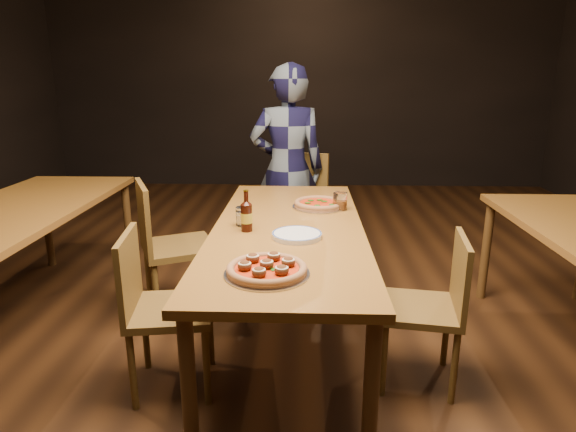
{
  "coord_description": "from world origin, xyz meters",
  "views": [
    {
      "loc": [
        0.09,
        -2.48,
        1.52
      ],
      "look_at": [
        0.0,
        -0.05,
        0.82
      ],
      "focal_mm": 30.0,
      "sensor_mm": 36.0,
      "label": 1
    }
  ],
  "objects_px": {
    "table_main": "(288,238)",
    "diner": "(287,169)",
    "pizza_margherita": "(319,204)",
    "amber_glass": "(340,201)",
    "chair_main_nw": "(171,309)",
    "pizza_meatball": "(267,269)",
    "water_glass": "(243,216)",
    "chair_end": "(294,211)",
    "plate_stack": "(297,235)",
    "beer_bottle": "(247,217)",
    "table_left": "(15,220)",
    "chair_main_e": "(420,307)",
    "chair_main_sw": "(179,246)"
  },
  "relations": [
    {
      "from": "diner",
      "to": "pizza_margherita",
      "type": "bearing_deg",
      "value": 98.44
    },
    {
      "from": "chair_main_sw",
      "to": "beer_bottle",
      "type": "distance_m",
      "value": 0.83
    },
    {
      "from": "pizza_meatball",
      "to": "plate_stack",
      "type": "distance_m",
      "value": 0.49
    },
    {
      "from": "chair_main_sw",
      "to": "diner",
      "type": "distance_m",
      "value": 1.15
    },
    {
      "from": "pizza_margherita",
      "to": "amber_glass",
      "type": "bearing_deg",
      "value": -22.87
    },
    {
      "from": "chair_main_nw",
      "to": "water_glass",
      "type": "distance_m",
      "value": 0.61
    },
    {
      "from": "chair_end",
      "to": "pizza_margherita",
      "type": "bearing_deg",
      "value": -61.27
    },
    {
      "from": "chair_main_nw",
      "to": "pizza_meatball",
      "type": "xyz_separation_m",
      "value": [
        0.5,
        -0.31,
        0.35
      ]
    },
    {
      "from": "chair_main_nw",
      "to": "diner",
      "type": "height_order",
      "value": "diner"
    },
    {
      "from": "water_glass",
      "to": "chair_main_sw",
      "type": "bearing_deg",
      "value": 137.74
    },
    {
      "from": "pizza_meatball",
      "to": "beer_bottle",
      "type": "distance_m",
      "value": 0.59
    },
    {
      "from": "table_left",
      "to": "amber_glass",
      "type": "relative_size",
      "value": 18.79
    },
    {
      "from": "table_left",
      "to": "chair_end",
      "type": "distance_m",
      "value": 1.97
    },
    {
      "from": "pizza_margherita",
      "to": "plate_stack",
      "type": "xyz_separation_m",
      "value": [
        -0.12,
        -0.59,
        -0.01
      ]
    },
    {
      "from": "pizza_meatball",
      "to": "diner",
      "type": "bearing_deg",
      "value": 89.74
    },
    {
      "from": "chair_main_e",
      "to": "beer_bottle",
      "type": "distance_m",
      "value": 0.99
    },
    {
      "from": "chair_main_nw",
      "to": "pizza_meatball",
      "type": "bearing_deg",
      "value": -130.08
    },
    {
      "from": "chair_end",
      "to": "beer_bottle",
      "type": "bearing_deg",
      "value": -81.39
    },
    {
      "from": "chair_main_sw",
      "to": "pizza_meatball",
      "type": "relative_size",
      "value": 2.68
    },
    {
      "from": "water_glass",
      "to": "diner",
      "type": "distance_m",
      "value": 1.32
    },
    {
      "from": "pizza_meatball",
      "to": "water_glass",
      "type": "xyz_separation_m",
      "value": [
        -0.18,
        0.67,
        0.03
      ]
    },
    {
      "from": "plate_stack",
      "to": "water_glass",
      "type": "distance_m",
      "value": 0.36
    },
    {
      "from": "chair_main_e",
      "to": "amber_glass",
      "type": "distance_m",
      "value": 0.81
    },
    {
      "from": "water_glass",
      "to": "diner",
      "type": "bearing_deg",
      "value": 81.8
    },
    {
      "from": "pizza_margherita",
      "to": "diner",
      "type": "height_order",
      "value": "diner"
    },
    {
      "from": "chair_main_nw",
      "to": "chair_main_e",
      "type": "relative_size",
      "value": 1.04
    },
    {
      "from": "table_left",
      "to": "chair_main_nw",
      "type": "height_order",
      "value": "chair_main_nw"
    },
    {
      "from": "beer_bottle",
      "to": "diner",
      "type": "xyz_separation_m",
      "value": [
        0.16,
        1.41,
        -0.01
      ]
    },
    {
      "from": "chair_main_sw",
      "to": "diner",
      "type": "height_order",
      "value": "diner"
    },
    {
      "from": "water_glass",
      "to": "chair_end",
      "type": "bearing_deg",
      "value": 79.33
    },
    {
      "from": "water_glass",
      "to": "diner",
      "type": "height_order",
      "value": "diner"
    },
    {
      "from": "pizza_meatball",
      "to": "table_left",
      "type": "bearing_deg",
      "value": 149.39
    },
    {
      "from": "table_main",
      "to": "chair_main_nw",
      "type": "distance_m",
      "value": 0.71
    },
    {
      "from": "chair_main_sw",
      "to": "table_main",
      "type": "bearing_deg",
      "value": -146.29
    },
    {
      "from": "chair_end",
      "to": "amber_glass",
      "type": "distance_m",
      "value": 1.03
    },
    {
      "from": "chair_main_e",
      "to": "pizza_meatball",
      "type": "height_order",
      "value": "chair_main_e"
    },
    {
      "from": "chair_main_sw",
      "to": "chair_main_e",
      "type": "height_order",
      "value": "chair_main_sw"
    },
    {
      "from": "table_main",
      "to": "chair_main_sw",
      "type": "xyz_separation_m",
      "value": [
        -0.73,
        0.44,
        -0.21
      ]
    },
    {
      "from": "chair_main_nw",
      "to": "pizza_meatball",
      "type": "height_order",
      "value": "chair_main_nw"
    },
    {
      "from": "table_left",
      "to": "diner",
      "type": "xyz_separation_m",
      "value": [
        1.65,
        1.01,
        0.14
      ]
    },
    {
      "from": "pizza_meatball",
      "to": "beer_bottle",
      "type": "bearing_deg",
      "value": 104.66
    },
    {
      "from": "table_main",
      "to": "table_left",
      "type": "height_order",
      "value": "same"
    },
    {
      "from": "pizza_margherita",
      "to": "plate_stack",
      "type": "height_order",
      "value": "pizza_margherita"
    },
    {
      "from": "beer_bottle",
      "to": "pizza_margherita",
      "type": "bearing_deg",
      "value": 52.05
    },
    {
      "from": "plate_stack",
      "to": "diner",
      "type": "relative_size",
      "value": 0.15
    },
    {
      "from": "beer_bottle",
      "to": "table_main",
      "type": "bearing_deg",
      "value": 24.34
    },
    {
      "from": "chair_main_nw",
      "to": "chair_main_e",
      "type": "xyz_separation_m",
      "value": [
        1.23,
        0.09,
        -0.02
      ]
    },
    {
      "from": "chair_main_sw",
      "to": "plate_stack",
      "type": "height_order",
      "value": "chair_main_sw"
    },
    {
      "from": "table_main",
      "to": "diner",
      "type": "distance_m",
      "value": 1.32
    },
    {
      "from": "table_main",
      "to": "beer_bottle",
      "type": "xyz_separation_m",
      "value": [
        -0.21,
        -0.1,
        0.15
      ]
    }
  ]
}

